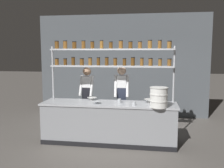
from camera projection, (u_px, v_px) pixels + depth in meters
The scene contains 12 objects.
ground_plane at pixel (109, 142), 5.74m from camera, with size 40.00×40.00×0.00m, color #5B5651.
back_wall at pixel (122, 66), 8.04m from camera, with size 5.45×0.12×3.25m, color #4C5156.
prep_counter at pixel (109, 123), 5.68m from camera, with size 3.05×0.76×0.92m.
spice_shelf_unit at pixel (111, 59), 5.83m from camera, with size 2.93×0.28×2.33m.
chef_left at pixel (87, 95), 6.47m from camera, with size 0.38×0.30×1.67m.
chef_center at pixel (122, 95), 6.19m from camera, with size 0.38×0.31×1.72m.
container_stack at pixel (159, 97), 5.14m from camera, with size 0.38×0.38×0.42m.
prep_bowl_near_left at pixel (150, 101), 5.62m from camera, with size 0.30×0.30×0.08m.
prep_bowl_center_front at pixel (96, 102), 5.54m from camera, with size 0.19×0.19×0.05m.
prep_bowl_center_back at pixel (92, 99), 5.94m from camera, with size 0.23×0.23×0.06m.
serving_cup_front at pixel (134, 104), 5.33m from camera, with size 0.08×0.08×0.08m.
serving_cup_by_board at pixel (119, 101), 5.63m from camera, with size 0.08×0.08×0.09m.
Camera 1 is at (0.92, -5.45, 2.04)m, focal length 40.00 mm.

